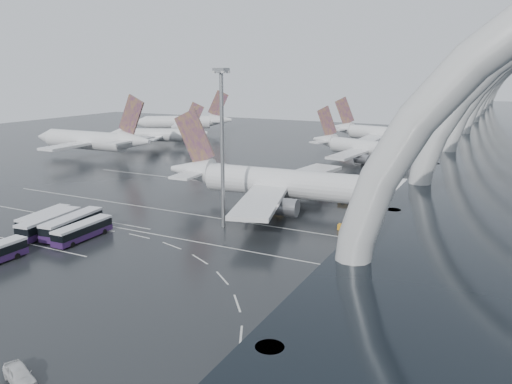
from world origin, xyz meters
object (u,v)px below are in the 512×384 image
at_px(gse_cart_belly_c, 278,209).
at_px(gse_cart_belly_e, 344,199).
at_px(airliner_main, 290,185).
at_px(bus_row_near_c, 72,224).
at_px(airliner_gate_c, 388,134).
at_px(airliner_gate_b, 372,149).
at_px(floodlight_mast, 222,130).
at_px(bus_row_near_b, 50,224).
at_px(gse_cart_belly_a, 343,227).
at_px(bus_row_near_a, 44,219).
at_px(gse_cart_belly_d, 411,227).
at_px(jet_remote_west, 93,141).
at_px(jet_remote_far, 185,122).
at_px(van_curve_b, 19,375).
at_px(jet_remote_mid, 159,135).
at_px(gse_cart_belly_b, 375,207).
at_px(bus_row_near_d, 83,230).

relative_size(gse_cart_belly_c, gse_cart_belly_e, 0.90).
bearing_deg(airliner_main, bus_row_near_c, -133.34).
distance_m(airliner_gate_c, bus_row_near_c, 138.36).
distance_m(airliner_gate_b, floodlight_mast, 82.64).
xyz_separation_m(bus_row_near_b, gse_cart_belly_a, (47.09, 26.42, -1.33)).
bearing_deg(airliner_main, airliner_gate_b, 84.37).
xyz_separation_m(bus_row_near_a, gse_cart_belly_d, (62.61, 29.40, -0.98)).
bearing_deg(airliner_gate_c, airliner_gate_b, -73.01).
bearing_deg(jet_remote_west, airliner_gate_c, -141.26).
xyz_separation_m(airliner_main, airliner_gate_b, (1.91, 62.94, -0.84)).
bearing_deg(airliner_gate_b, gse_cart_belly_a, -61.00).
xyz_separation_m(airliner_main, gse_cart_belly_a, (15.11, -9.62, -4.67)).
xyz_separation_m(bus_row_near_a, floodlight_mast, (30.33, 15.62, 16.92)).
bearing_deg(jet_remote_far, bus_row_near_a, 85.31).
height_order(airliner_gate_b, floodlight_mast, floodlight_mast).
bearing_deg(bus_row_near_b, airliner_gate_b, -25.78).
xyz_separation_m(airliner_gate_c, bus_row_near_a, (-34.30, -135.25, -3.05)).
distance_m(airliner_gate_b, bus_row_near_b, 104.65).
distance_m(bus_row_near_a, van_curve_b, 52.11).
bearing_deg(gse_cart_belly_a, jet_remote_mid, 144.19).
distance_m(van_curve_b, gse_cart_belly_c, 65.46).
distance_m(gse_cart_belly_b, gse_cart_belly_e, 8.31).
bearing_deg(bus_row_near_a, jet_remote_west, 30.08).
height_order(jet_remote_mid, bus_row_near_c, jet_remote_mid).
bearing_deg(bus_row_near_b, bus_row_near_d, -95.02).
relative_size(jet_remote_mid, gse_cart_belly_c, 17.26).
distance_m(gse_cart_belly_d, gse_cart_belly_e, 22.57).
bearing_deg(gse_cart_belly_a, airliner_gate_b, 100.31).
height_order(jet_remote_far, gse_cart_belly_e, jet_remote_far).
bearing_deg(bus_row_near_a, floodlight_mast, -70.96).
bearing_deg(bus_row_near_c, gse_cart_belly_c, -48.41).
bearing_deg(van_curve_b, bus_row_near_a, 67.63).
bearing_deg(bus_row_near_a, airliner_gate_b, -29.71).
relative_size(airliner_gate_b, bus_row_near_b, 3.50).
bearing_deg(gse_cart_belly_d, jet_remote_mid, 149.16).
bearing_deg(van_curve_b, jet_remote_far, 51.01).
bearing_deg(bus_row_near_b, jet_remote_mid, 20.44).
xyz_separation_m(airliner_gate_c, floodlight_mast, (-3.97, -119.63, 13.87)).
bearing_deg(bus_row_near_c, gse_cart_belly_a, -66.92).
bearing_deg(floodlight_mast, gse_cart_belly_c, 71.05).
relative_size(bus_row_near_d, floodlight_mast, 0.42).
xyz_separation_m(jet_remote_west, bus_row_near_d, (62.29, -65.65, -3.96)).
bearing_deg(bus_row_near_d, bus_row_near_b, 89.85).
bearing_deg(airliner_main, gse_cart_belly_d, -13.18).
distance_m(airliner_gate_b, gse_cart_belly_a, 73.84).
xyz_separation_m(bus_row_near_b, gse_cart_belly_d, (58.42, 31.71, -1.21)).
height_order(bus_row_near_b, gse_cart_belly_a, bus_row_near_b).
distance_m(jet_remote_west, jet_remote_far, 70.87).
distance_m(floodlight_mast, gse_cart_belly_c, 23.44).
relative_size(jet_remote_mid, bus_row_near_d, 3.13).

